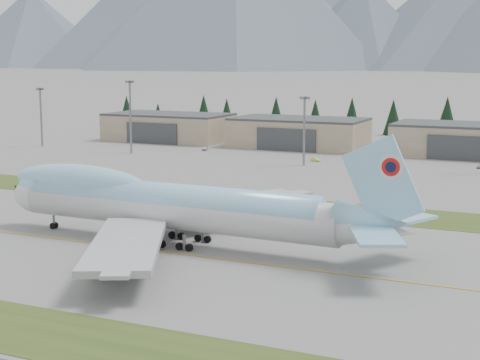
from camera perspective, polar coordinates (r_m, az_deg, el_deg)
The scene contains 11 objects.
ground at distance 133.21m, azimuth -11.71°, elevation -4.78°, with size 7000.00×7000.00×0.00m, color #61605E.
grass_strip_far at distance 170.64m, azimuth -2.77°, elevation -1.49°, with size 400.00×18.00×0.08m, color #34491A.
taxiway_line_main at distance 133.21m, azimuth -11.71°, elevation -4.78°, with size 400.00×0.40×0.02m, color #C79117.
boeing_747_freighter at distance 128.88m, azimuth -5.41°, elevation -1.93°, with size 79.44×69.03×21.06m.
hangar_left at distance 294.47m, azimuth -5.55°, elevation 4.12°, with size 48.00×26.60×10.80m.
hangar_center at distance 271.23m, azimuth 4.59°, elevation 3.69°, with size 48.00×26.60×10.80m.
hangar_right at distance 257.14m, azimuth 17.27°, elevation 2.98°, with size 48.00×26.60×10.80m.
floodlight_masts at distance 229.64m, azimuth 4.23°, elevation 5.21°, with size 205.42×10.13×24.89m.
service_vehicle_a at distance 261.80m, azimuth -2.73°, elevation 2.31°, with size 1.63×4.03×1.37m, color silver.
service_vehicle_b at distance 234.64m, azimuth 5.88°, elevation 1.45°, with size 1.20×3.41×1.13m, color #CDE138.
conifer_belt at distance 325.87m, azimuth 10.85°, elevation 4.84°, with size 264.65×14.13×16.74m.
Camera 1 is at (77.02, -103.84, 32.11)m, focal length 55.00 mm.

